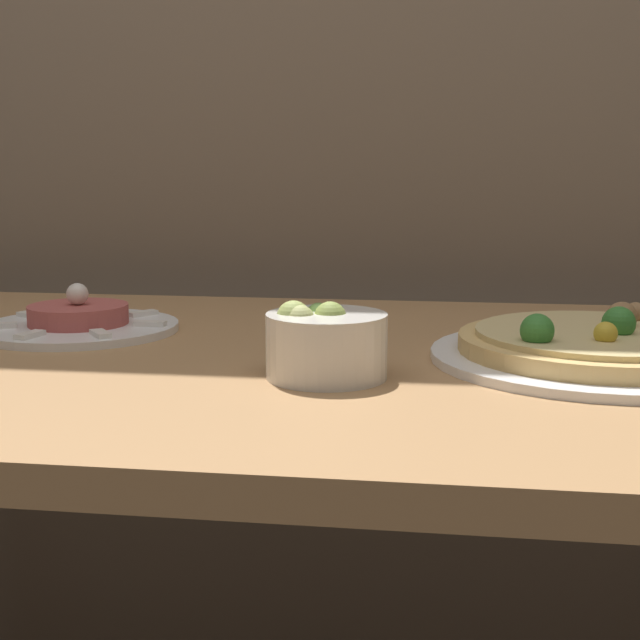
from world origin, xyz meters
name	(u,v)px	position (x,y,z in m)	size (l,w,h in m)	color
dining_table	(291,431)	(0.00, 0.40, 0.66)	(1.46, 0.81, 0.76)	#AD7F51
pizza_plate	(599,347)	(0.34, 0.40, 0.77)	(0.36, 0.36, 0.06)	white
tartare_plate	(79,322)	(-0.29, 0.49, 0.77)	(0.25, 0.25, 0.06)	white
small_bowl	(325,343)	(0.06, 0.29, 0.79)	(0.12, 0.12, 0.08)	silver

